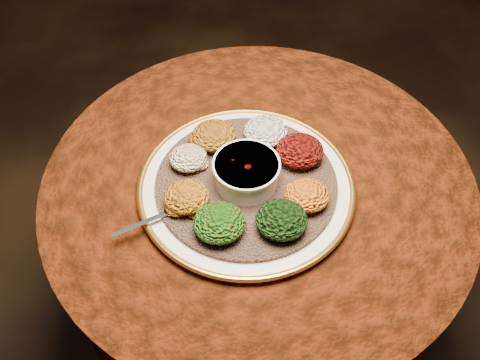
{
  "coord_description": "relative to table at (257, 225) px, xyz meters",
  "views": [
    {
      "loc": [
        -0.11,
        -0.74,
        1.65
      ],
      "look_at": [
        -0.04,
        -0.02,
        0.76
      ],
      "focal_mm": 40.0,
      "sensor_mm": 36.0,
      "label": 1
    }
  ],
  "objects": [
    {
      "name": "portion_kitfo",
      "position": [
        0.09,
        0.03,
        0.23
      ],
      "size": [
        0.1,
        0.1,
        0.05
      ],
      "primitive_type": "ellipsoid",
      "color": "black",
      "rests_on": "injera"
    },
    {
      "name": "platter",
      "position": [
        -0.03,
        -0.03,
        0.19
      ],
      "size": [
        0.51,
        0.51,
        0.02
      ],
      "rotation": [
        0.0,
        0.0,
        0.14
      ],
      "color": "silver",
      "rests_on": "table"
    },
    {
      "name": "portion_kik",
      "position": [
        -0.16,
        -0.07,
        0.23
      ],
      "size": [
        0.09,
        0.09,
        0.04
      ],
      "primitive_type": "ellipsoid",
      "color": "#BB6710",
      "rests_on": "injera"
    },
    {
      "name": "portion_shiro",
      "position": [
        -0.09,
        0.09,
        0.23
      ],
      "size": [
        0.1,
        0.09,
        0.05
      ],
      "primitive_type": "ellipsoid",
      "color": "#925B11",
      "rests_on": "injera"
    },
    {
      "name": "portion_timatim",
      "position": [
        -0.15,
        0.03,
        0.23
      ],
      "size": [
        0.08,
        0.08,
        0.04
      ],
      "primitive_type": "ellipsoid",
      "color": "maroon",
      "rests_on": "injera"
    },
    {
      "name": "table",
      "position": [
        0.0,
        0.0,
        0.0
      ],
      "size": [
        0.96,
        0.96,
        0.73
      ],
      "color": "black",
      "rests_on": "ground"
    },
    {
      "name": "spoon",
      "position": [
        -0.19,
        -0.09,
        0.21
      ],
      "size": [
        0.15,
        0.07,
        0.01
      ],
      "rotation": [
        0.0,
        0.0,
        -2.75
      ],
      "color": "silver",
      "rests_on": "injera"
    },
    {
      "name": "portion_ayib",
      "position": [
        0.03,
        0.09,
        0.23
      ],
      "size": [
        0.1,
        0.09,
        0.05
      ],
      "primitive_type": "ellipsoid",
      "color": "white",
      "rests_on": "injera"
    },
    {
      "name": "injera",
      "position": [
        -0.03,
        -0.03,
        0.2
      ],
      "size": [
        0.52,
        0.52,
        0.01
      ],
      "primitive_type": "cylinder",
      "rotation": [
        0.0,
        0.0,
        -0.42
      ],
      "color": "brown",
      "rests_on": "platter"
    },
    {
      "name": "stew_bowl",
      "position": [
        -0.03,
        -0.03,
        0.24
      ],
      "size": [
        0.14,
        0.14,
        0.06
      ],
      "color": "white",
      "rests_on": "injera"
    },
    {
      "name": "portion_mixveg",
      "position": [
        -0.1,
        -0.15,
        0.23
      ],
      "size": [
        0.1,
        0.1,
        0.05
      ],
      "primitive_type": "ellipsoid",
      "color": "#AF410B",
      "rests_on": "injera"
    },
    {
      "name": "portion_gomen",
      "position": [
        0.03,
        -0.15,
        0.23
      ],
      "size": [
        0.1,
        0.1,
        0.05
      ],
      "primitive_type": "ellipsoid",
      "color": "black",
      "rests_on": "injera"
    },
    {
      "name": "portion_tikil",
      "position": [
        0.09,
        -0.09,
        0.23
      ],
      "size": [
        0.09,
        0.09,
        0.04
      ],
      "primitive_type": "ellipsoid",
      "color": "#B8730F",
      "rests_on": "injera"
    }
  ]
}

